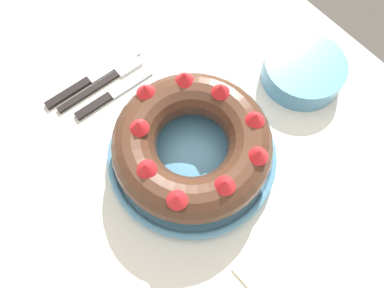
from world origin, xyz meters
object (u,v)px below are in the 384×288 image
(cake_knife, at_px, (109,96))
(side_bowl, at_px, (303,71))
(bundt_cake, at_px, (192,144))
(fork, at_px, (107,81))
(serving_dish, at_px, (192,155))
(napkin, at_px, (288,283))
(serving_knife, at_px, (88,81))

(cake_knife, distance_m, side_bowl, 0.38)
(bundt_cake, height_order, fork, bundt_cake)
(fork, xyz_separation_m, cake_knife, (0.03, -0.02, 0.00))
(serving_dish, distance_m, fork, 0.23)
(cake_knife, relative_size, napkin, 1.17)
(side_bowl, bearing_deg, napkin, -48.42)
(serving_knife, bearing_deg, bundt_cake, 17.21)
(fork, height_order, napkin, fork)
(side_bowl, relative_size, napkin, 1.07)
(serving_dish, distance_m, serving_knife, 0.26)
(bundt_cake, distance_m, fork, 0.24)
(bundt_cake, bearing_deg, cake_knife, -167.27)
(serving_dish, xyz_separation_m, cake_knife, (-0.20, -0.04, -0.01))
(bundt_cake, distance_m, serving_knife, 0.27)
(bundt_cake, relative_size, cake_knife, 1.56)
(serving_knife, bearing_deg, serving_dish, 17.18)
(fork, relative_size, cake_knife, 1.11)
(fork, xyz_separation_m, serving_knife, (-0.02, -0.03, -0.00))
(serving_knife, bearing_deg, side_bowl, 56.86)
(cake_knife, height_order, side_bowl, side_bowl)
(side_bowl, bearing_deg, bundt_cake, -90.07)
(side_bowl, bearing_deg, serving_knife, -127.37)
(cake_knife, bearing_deg, bundt_cake, 10.81)
(bundt_cake, height_order, serving_knife, bundt_cake)
(fork, xyz_separation_m, side_bowl, (0.23, 0.30, 0.02))
(bundt_cake, xyz_separation_m, cake_knife, (-0.20, -0.04, -0.06))
(side_bowl, height_order, napkin, side_bowl)
(bundt_cake, xyz_separation_m, fork, (-0.23, -0.03, -0.06))
(side_bowl, bearing_deg, fork, -127.39)
(bundt_cake, bearing_deg, side_bowl, 89.93)
(serving_dish, bearing_deg, bundt_cake, 72.44)
(serving_dish, bearing_deg, serving_knife, -167.06)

